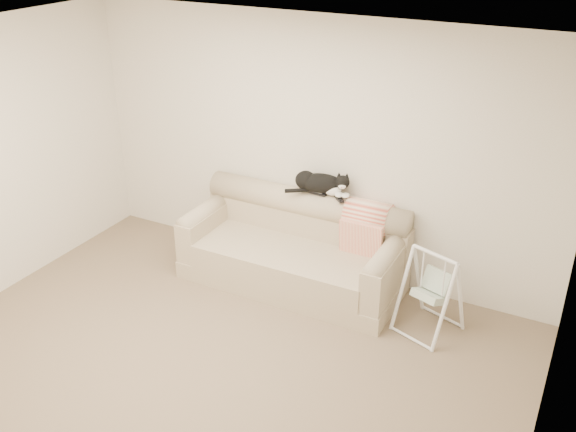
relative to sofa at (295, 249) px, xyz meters
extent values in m
plane|color=#72614A|center=(0.01, -1.62, -0.35)|extent=(5.00, 5.00, 0.00)
cube|color=beige|center=(0.01, 0.38, 0.95)|extent=(5.00, 0.04, 2.60)
cube|color=beige|center=(2.51, -1.62, 0.95)|extent=(0.04, 4.00, 2.60)
cube|color=white|center=(0.01, -1.62, 2.24)|extent=(5.00, 4.00, 0.02)
cube|color=tan|center=(0.00, -0.09, -0.26)|extent=(2.20, 0.90, 0.18)
cube|color=tan|center=(0.00, -0.20, -0.05)|extent=(1.80, 0.68, 0.24)
cube|color=tan|center=(0.00, 0.25, 0.08)|extent=(2.20, 0.22, 0.50)
cylinder|color=tan|center=(0.00, 0.25, 0.41)|extent=(2.16, 0.28, 0.28)
cube|color=tan|center=(-0.99, -0.09, 0.04)|extent=(0.20, 0.88, 0.42)
cylinder|color=tan|center=(-0.99, -0.09, 0.25)|extent=(0.18, 0.84, 0.18)
cube|color=tan|center=(0.99, -0.09, 0.04)|extent=(0.20, 0.88, 0.42)
cylinder|color=tan|center=(0.99, -0.09, 0.25)|extent=(0.18, 0.84, 0.18)
cube|color=black|center=(0.14, 0.22, 0.56)|extent=(0.18, 0.06, 0.02)
cube|color=gray|center=(0.14, 0.22, 0.57)|extent=(0.10, 0.04, 0.01)
cube|color=black|center=(0.37, 0.21, 0.56)|extent=(0.15, 0.16, 0.02)
ellipsoid|color=black|center=(0.16, 0.24, 0.66)|extent=(0.48, 0.31, 0.19)
ellipsoid|color=black|center=(0.00, 0.22, 0.67)|extent=(0.25, 0.24, 0.19)
ellipsoid|color=white|center=(0.28, 0.24, 0.62)|extent=(0.20, 0.15, 0.13)
ellipsoid|color=black|center=(0.38, 0.25, 0.71)|extent=(0.17, 0.17, 0.13)
ellipsoid|color=white|center=(0.40, 0.20, 0.69)|extent=(0.09, 0.08, 0.05)
sphere|color=#BF7272|center=(0.40, 0.18, 0.69)|extent=(0.02, 0.02, 0.02)
cone|color=black|center=(0.34, 0.26, 0.78)|extent=(0.08, 0.08, 0.07)
cone|color=black|center=(0.41, 0.28, 0.78)|extent=(0.05, 0.06, 0.07)
sphere|color=olive|center=(0.37, 0.20, 0.72)|extent=(0.02, 0.02, 0.02)
sphere|color=olive|center=(0.41, 0.21, 0.72)|extent=(0.02, 0.02, 0.02)
ellipsoid|color=white|center=(0.37, 0.22, 0.59)|extent=(0.10, 0.12, 0.04)
ellipsoid|color=white|center=(0.42, 0.23, 0.59)|extent=(0.10, 0.12, 0.04)
cylinder|color=black|center=(-0.04, 0.12, 0.59)|extent=(0.23, 0.17, 0.04)
cylinder|color=#DC5944|center=(0.66, 0.25, 0.41)|extent=(0.43, 0.33, 0.33)
cube|color=#DC5944|center=(0.66, 0.08, 0.21)|extent=(0.43, 0.09, 0.42)
cylinder|color=white|center=(1.20, -0.24, 0.04)|extent=(0.12, 0.27, 0.78)
cylinder|color=white|center=(1.28, -0.02, 0.04)|extent=(0.12, 0.27, 0.78)
cylinder|color=white|center=(1.62, -0.39, 0.04)|extent=(0.12, 0.27, 0.78)
cylinder|color=white|center=(1.70, -0.16, 0.04)|extent=(0.12, 0.27, 0.78)
cylinder|color=white|center=(1.45, -0.20, 0.42)|extent=(0.43, 0.18, 0.03)
cylinder|color=white|center=(1.37, -0.43, -0.33)|extent=(0.43, 0.17, 0.03)
cylinder|color=white|center=(1.53, 0.02, -0.33)|extent=(0.43, 0.17, 0.03)
cube|color=white|center=(1.44, -0.23, 0.01)|extent=(0.32, 0.30, 0.15)
cube|color=white|center=(1.48, -0.13, 0.13)|extent=(0.28, 0.19, 0.21)
cylinder|color=white|center=(1.34, -0.17, 0.24)|extent=(0.01, 0.01, 0.37)
cylinder|color=white|center=(1.56, -0.24, 0.24)|extent=(0.01, 0.01, 0.37)
camera|label=1|loc=(2.54, -5.02, 3.14)|focal=40.00mm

